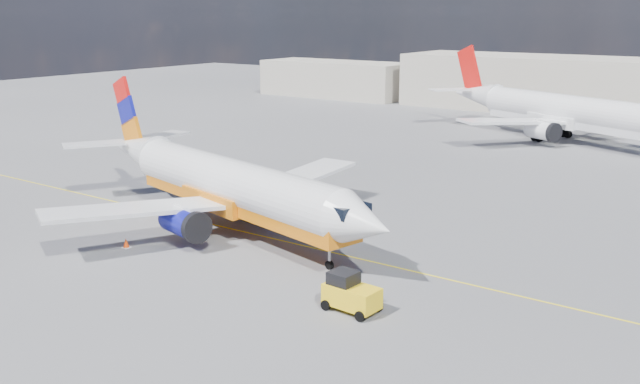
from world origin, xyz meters
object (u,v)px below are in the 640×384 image
Objects in this scene: traffic_cone at (126,243)px; second_jet at (560,111)px; main_jet at (227,184)px; gse_tug at (350,293)px.

second_jet is at bearing 79.56° from traffic_cone.
traffic_cone is (-10.00, -54.32, -3.12)m from second_jet.
main_jet is 50.52× the size of traffic_cone.
main_jet is 15.94m from gse_tug.
main_jet is at bearing -76.09° from second_jet.
main_jet reaches higher than traffic_cone.
traffic_cone is at bearing -77.59° from second_jet.
main_jet is at bearing 69.36° from traffic_cone.
main_jet is 0.95× the size of second_jet.
second_jet is at bearing 94.26° from main_jet.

